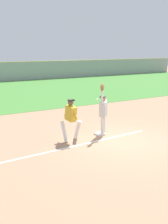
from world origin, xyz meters
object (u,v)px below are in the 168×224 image
Objects in this scene: runner at (71,117)px; parked_car_green at (36,71)px; baseball at (97,99)px; fielder at (103,110)px; parked_car_black at (0,73)px; parked_car_blue at (73,70)px; first_base at (100,134)px.

runner is 0.38× the size of parked_car_green.
fielder is at bearing 15.09° from baseball.
parked_car_black is at bearing -168.91° from parked_car_green.
baseball is (-0.37, -0.10, 0.50)m from fielder.
baseball is at bearing 62.94° from fielder.
parked_car_black and parked_car_blue have the same top height.
fielder is 0.50× the size of parked_car_green.
runner reaches higher than first_base.
parked_car_blue is at bearing -66.72° from fielder.
runner is at bearing -113.32° from parked_car_blue.
fielder is at bearing -110.52° from parked_car_blue.
parked_car_green and parked_car_blue have the same top height.
parked_car_black reaches higher than first_base.
fielder reaches higher than parked_car_blue.
first_base is 0.08× the size of parked_car_black.
runner is at bearing 48.00° from fielder.
first_base is 0.17× the size of fielder.
first_base is 5.14× the size of baseball.
runner is at bearing -91.59° from parked_car_black.
baseball is 28.33m from parked_car_blue.
parked_car_green is at bearing 76.49° from first_base.
baseball reaches higher than parked_car_black.
baseball is at bearing -88.90° from parked_car_black.
first_base is 0.22× the size of runner.
first_base is at bearing -88.32° from parked_car_black.
first_base is at bearing -97.37° from parked_car_green.
fielder is 1.33× the size of runner.
first_base is 28.04m from parked_car_blue.
fielder is (0.11, -0.08, 1.08)m from first_base.
runner is 0.38× the size of parked_car_black.
fielder is 1.55m from runner.
baseball is at bearing -145.11° from first_base.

